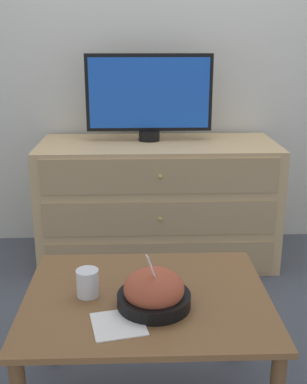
# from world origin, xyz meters

# --- Properties ---
(ground_plane) EXTENTS (12.00, 12.00, 0.00)m
(ground_plane) POSITION_xyz_m (0.00, 0.00, 0.00)
(ground_plane) COLOR #474C56
(wall_back) EXTENTS (12.00, 0.05, 2.60)m
(wall_back) POSITION_xyz_m (0.00, 0.03, 1.30)
(wall_back) COLOR silver
(wall_back) RESTS_ON ground_plane
(dresser) EXTENTS (1.35, 0.58, 0.70)m
(dresser) POSITION_xyz_m (-0.12, -0.31, 0.35)
(dresser) COLOR tan
(dresser) RESTS_ON ground_plane
(tv) EXTENTS (0.71, 0.12, 0.49)m
(tv) POSITION_xyz_m (-0.16, -0.25, 0.96)
(tv) COLOR black
(tv) RESTS_ON dresser
(coffee_table) EXTENTS (0.80, 0.64, 0.46)m
(coffee_table) POSITION_xyz_m (-0.21, -1.59, 0.39)
(coffee_table) COLOR brown
(coffee_table) RESTS_ON ground_plane
(takeout_bowl) EXTENTS (0.23, 0.23, 0.19)m
(takeout_bowl) POSITION_xyz_m (-0.19, -1.65, 0.51)
(takeout_bowl) COLOR black
(takeout_bowl) RESTS_ON coffee_table
(drink_cup) EXTENTS (0.07, 0.07, 0.09)m
(drink_cup) POSITION_xyz_m (-0.40, -1.58, 0.50)
(drink_cup) COLOR beige
(drink_cup) RESTS_ON coffee_table
(napkin) EXTENTS (0.18, 0.18, 0.00)m
(napkin) POSITION_xyz_m (-0.30, -1.75, 0.46)
(napkin) COLOR white
(napkin) RESTS_ON coffee_table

